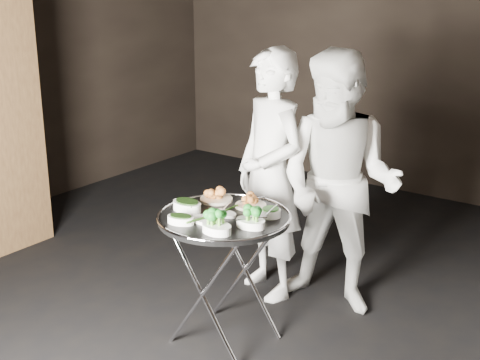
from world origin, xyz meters
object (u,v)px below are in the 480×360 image
Objects in this scene: serving_tray at (224,217)px; tray_stand at (224,273)px; waiter_right at (339,185)px; waiter_left at (270,175)px.

tray_stand is at bearing 0.00° from serving_tray.
serving_tray is at bearing -120.20° from waiter_right.
serving_tray is (0.00, 0.00, 0.34)m from tray_stand.
tray_stand is 1.02× the size of serving_tray.
waiter_left reaches higher than serving_tray.
tray_stand is 0.80m from waiter_left.
waiter_right is (0.46, 0.07, 0.01)m from waiter_left.
waiter_right is at bearing 67.59° from serving_tray.
waiter_left is 0.46m from waiter_right.
serving_tray reaches higher than tray_stand.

